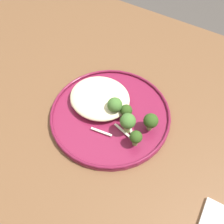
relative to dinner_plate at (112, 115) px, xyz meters
The scene contains 17 objects.
ground 0.75m from the dinner_plate, 96.91° to the right, with size 6.00×6.00×0.00m, color #47423D.
wooden_dining_table 0.10m from the dinner_plate, 96.91° to the right, with size 1.40×1.00×0.74m.
dinner_plate is the anchor object (origin of this frame).
noodle_bed 0.05m from the dinner_plate, 159.72° to the left, with size 0.15×0.14×0.03m.
seared_scallop_tilted_round 0.10m from the dinner_plate, behind, with size 0.03×0.03×0.01m.
seared_scallop_center_golden 0.09m from the dinner_plate, 165.44° to the right, with size 0.03×0.03×0.01m.
seared_scallop_front_small 0.05m from the dinner_plate, 132.52° to the left, with size 0.03×0.03×0.02m.
seared_scallop_on_noodles 0.02m from the dinner_plate, 59.70° to the left, with size 0.03×0.03×0.02m.
broccoli_floret_rear_charred 0.04m from the dinner_plate, 22.20° to the left, with size 0.04×0.04×0.06m.
broccoli_floret_center_pile 0.04m from the dinner_plate, 17.94° to the left, with size 0.03×0.03×0.04m.
broccoli_floret_right_tilted 0.07m from the dinner_plate, 21.43° to the right, with size 0.04×0.04×0.06m.
broccoli_floret_front_edge 0.10m from the dinner_plate, 24.51° to the right, with size 0.03×0.03×0.04m.
broccoli_floret_near_rim 0.10m from the dinner_plate, ahead, with size 0.03×0.03×0.05m.
onion_sliver_curled_piece 0.06m from the dinner_plate, ahead, with size 0.06×0.01×0.00m, color silver.
onion_sliver_pale_crescent 0.06m from the dinner_plate, 82.66° to the right, with size 0.05×0.01×0.00m, color silver.
onion_sliver_long_sliver 0.05m from the dinner_plate, 31.53° to the right, with size 0.05×0.01×0.00m, color silver.
onion_sliver_short_strip 0.01m from the dinner_plate, 104.92° to the left, with size 0.05×0.01×0.00m, color silver.
Camera 1 is at (0.20, -0.26, 1.24)m, focal length 40.42 mm.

